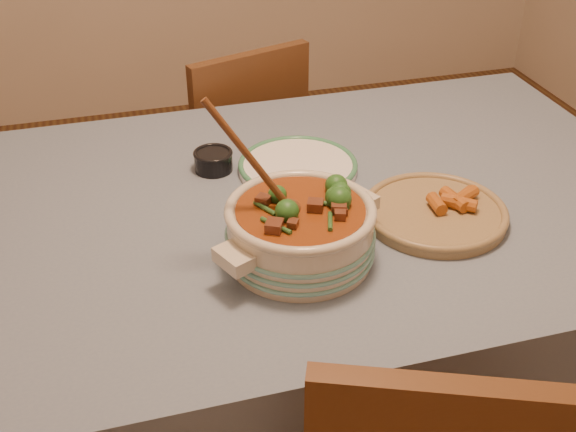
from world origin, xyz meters
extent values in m
plane|color=#412212|center=(0.00, 0.00, 0.00)|extent=(4.50, 4.50, 0.00)
cube|color=brown|center=(0.00, 0.00, 0.72)|extent=(1.60, 1.00, 0.05)
cube|color=slate|center=(0.00, 0.00, 0.75)|extent=(1.68, 1.08, 0.01)
cylinder|color=brown|center=(-0.73, 0.43, 0.35)|extent=(0.07, 0.07, 0.70)
cylinder|color=brown|center=(0.73, 0.43, 0.35)|extent=(0.07, 0.07, 0.70)
cylinder|color=beige|center=(-0.07, -0.21, 0.81)|extent=(0.37, 0.37, 0.11)
torus|color=beige|center=(-0.07, -0.21, 0.87)|extent=(0.29, 0.29, 0.02)
cube|color=beige|center=(0.08, -0.14, 0.83)|extent=(0.07, 0.09, 0.03)
cube|color=beige|center=(-0.22, -0.27, 0.83)|extent=(0.07, 0.09, 0.03)
cylinder|color=brown|center=(-0.07, -0.21, 0.86)|extent=(0.25, 0.25, 0.02)
cylinder|color=white|center=(0.02, 0.13, 0.77)|extent=(0.32, 0.32, 0.02)
torus|color=#3C855C|center=(0.02, 0.13, 0.77)|extent=(0.28, 0.28, 0.01)
cylinder|color=black|center=(-0.17, 0.19, 0.78)|extent=(0.11, 0.11, 0.05)
torus|color=black|center=(-0.17, 0.19, 0.80)|extent=(0.09, 0.09, 0.01)
cylinder|color=black|center=(-0.17, 0.19, 0.79)|extent=(0.08, 0.08, 0.01)
cylinder|color=#9B8055|center=(0.25, -0.15, 0.77)|extent=(0.31, 0.31, 0.02)
torus|color=#9B8055|center=(0.25, -0.15, 0.78)|extent=(0.31, 0.31, 0.02)
cube|color=brown|center=(-0.02, 0.84, 0.43)|extent=(0.50, 0.50, 0.04)
cube|color=brown|center=(0.04, 0.67, 0.64)|extent=(0.39, 0.16, 0.43)
cylinder|color=brown|center=(0.09, 1.05, 0.21)|extent=(0.04, 0.04, 0.43)
cylinder|color=brown|center=(-0.23, 0.95, 0.21)|extent=(0.04, 0.04, 0.43)
cylinder|color=brown|center=(0.20, 0.73, 0.21)|extent=(0.04, 0.04, 0.43)
cylinder|color=brown|center=(-0.13, 0.63, 0.21)|extent=(0.04, 0.04, 0.43)
camera|label=1|loc=(-0.41, -1.31, 1.61)|focal=45.00mm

